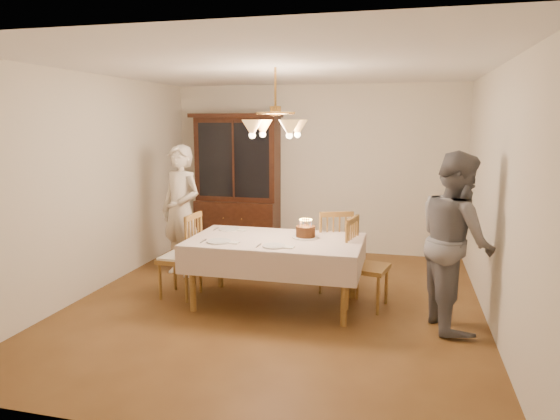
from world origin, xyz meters
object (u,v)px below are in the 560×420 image
(china_hutch, at_px, (238,185))
(chair_far_side, at_px, (333,254))
(dining_table, at_px, (276,246))
(elderly_woman, at_px, (181,211))
(birthday_cake, at_px, (306,232))

(china_hutch, xyz_separation_m, chair_far_side, (1.75, -1.57, -0.60))
(dining_table, height_order, elderly_woman, elderly_woman)
(chair_far_side, bearing_deg, china_hutch, 138.17)
(elderly_woman, bearing_deg, birthday_cake, 0.67)
(china_hutch, relative_size, chair_far_side, 2.16)
(chair_far_side, distance_m, elderly_woman, 2.10)
(china_hutch, bearing_deg, elderly_woman, -101.43)
(dining_table, bearing_deg, birthday_cake, 24.24)
(birthday_cake, bearing_deg, elderly_woman, 160.11)
(china_hutch, bearing_deg, chair_far_side, -41.83)
(dining_table, distance_m, birthday_cake, 0.37)
(china_hutch, relative_size, birthday_cake, 7.20)
(dining_table, xyz_separation_m, chair_far_side, (0.54, 0.69, -0.24))
(dining_table, relative_size, birthday_cake, 6.33)
(chair_far_side, relative_size, elderly_woman, 0.57)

